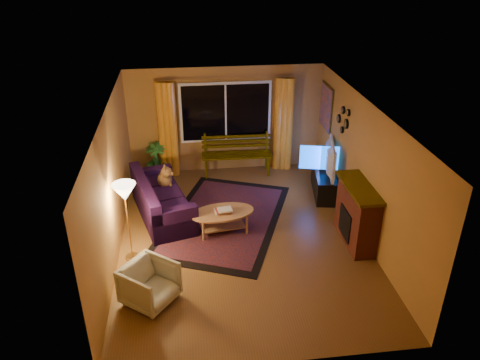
{
  "coord_description": "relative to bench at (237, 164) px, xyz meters",
  "views": [
    {
      "loc": [
        -0.96,
        -7.3,
        5.0
      ],
      "look_at": [
        0.0,
        0.3,
        1.05
      ],
      "focal_mm": 35.0,
      "sensor_mm": 36.0,
      "label": 1
    }
  ],
  "objects": [
    {
      "name": "curtain_right",
      "position": [
        1.13,
        0.21,
        0.88
      ],
      "size": [
        0.36,
        0.36,
        2.24
      ],
      "primitive_type": "cylinder",
      "color": "orange",
      "rests_on": "ground"
    },
    {
      "name": "tv_console",
      "position": [
        1.78,
        -1.21,
        0.02
      ],
      "size": [
        0.62,
        1.32,
        0.53
      ],
      "primitive_type": "cube",
      "rotation": [
        0.0,
        0.0,
        -0.16
      ],
      "color": "black",
      "rests_on": "ground"
    },
    {
      "name": "wall_back",
      "position": [
        -0.22,
        0.34,
        1.01
      ],
      "size": [
        4.5,
        0.02,
        2.5
      ],
      "primitive_type": "cube",
      "color": "#B67D39",
      "rests_on": "ground"
    },
    {
      "name": "curtain_rod",
      "position": [
        -0.22,
        0.23,
        2.01
      ],
      "size": [
        3.2,
        0.03,
        0.03
      ],
      "primitive_type": "cylinder",
      "rotation": [
        0.0,
        1.57,
        0.0
      ],
      "color": "#BF8C3F",
      "rests_on": "wall_back"
    },
    {
      "name": "armchair",
      "position": [
        -1.85,
        -4.25,
        0.12
      ],
      "size": [
        0.96,
        0.97,
        0.73
      ],
      "primitive_type": "imported",
      "rotation": [
        0.0,
        0.0,
        0.9
      ],
      "color": "beige",
      "rests_on": "ground"
    },
    {
      "name": "ceiling",
      "position": [
        -0.22,
        -2.67,
        2.27
      ],
      "size": [
        4.5,
        6.0,
        0.02
      ],
      "primitive_type": "cube",
      "color": "white",
      "rests_on": "ground"
    },
    {
      "name": "wall_left",
      "position": [
        -2.48,
        -2.67,
        1.01
      ],
      "size": [
        0.02,
        6.0,
        2.5
      ],
      "primitive_type": "cube",
      "color": "#B67D39",
      "rests_on": "ground"
    },
    {
      "name": "floor",
      "position": [
        -0.22,
        -2.67,
        -0.25
      ],
      "size": [
        4.5,
        6.0,
        0.02
      ],
      "primitive_type": "cube",
      "color": "brown",
      "rests_on": "ground"
    },
    {
      "name": "wall_right",
      "position": [
        2.04,
        -2.67,
        1.01
      ],
      "size": [
        0.02,
        6.0,
        2.5
      ],
      "primitive_type": "cube",
      "color": "#B67D39",
      "rests_on": "ground"
    },
    {
      "name": "coffee_table",
      "position": [
        -0.57,
        -2.45,
        -0.02
      ],
      "size": [
        1.37,
        1.37,
        0.44
      ],
      "primitive_type": "cylinder",
      "rotation": [
        0.0,
        0.0,
        0.14
      ],
      "color": "#B27C4F",
      "rests_on": "ground"
    },
    {
      "name": "fireplace",
      "position": [
        1.83,
        -3.07,
        0.31
      ],
      "size": [
        0.4,
        1.2,
        1.1
      ],
      "primitive_type": "cube",
      "color": "maroon",
      "rests_on": "ground"
    },
    {
      "name": "sofa",
      "position": [
        -1.7,
        -1.71,
        0.17
      ],
      "size": [
        1.37,
        2.19,
        0.82
      ],
      "primitive_type": "cube",
      "rotation": [
        0.0,
        0.0,
        0.26
      ],
      "color": "black",
      "rests_on": "ground"
    },
    {
      "name": "rug",
      "position": [
        -0.5,
        -2.03,
        -0.23
      ],
      "size": [
        3.18,
        3.86,
        0.02
      ],
      "primitive_type": "cube",
      "rotation": [
        0.0,
        0.0,
        -0.38
      ],
      "color": "maroon",
      "rests_on": "ground"
    },
    {
      "name": "window",
      "position": [
        -0.22,
        0.28,
        1.21
      ],
      "size": [
        2.0,
        0.02,
        1.3
      ],
      "primitive_type": "cube",
      "color": "black",
      "rests_on": "wall_back"
    },
    {
      "name": "floor_lamp",
      "position": [
        -2.22,
        -3.09,
        0.49
      ],
      "size": [
        0.25,
        0.25,
        1.47
      ],
      "primitive_type": "cylinder",
      "rotation": [
        0.0,
        0.0,
        -0.04
      ],
      "color": "#BF8C3F",
      "rests_on": "ground"
    },
    {
      "name": "mirror_cluster",
      "position": [
        1.99,
        -1.37,
        1.56
      ],
      "size": [
        0.06,
        0.6,
        0.56
      ],
      "primitive_type": null,
      "color": "black",
      "rests_on": "wall_right"
    },
    {
      "name": "painting",
      "position": [
        2.0,
        -0.22,
        1.41
      ],
      "size": [
        0.04,
        0.76,
        0.96
      ],
      "primitive_type": "cube",
      "color": "#DA5A0C",
      "rests_on": "wall_right"
    },
    {
      "name": "television",
      "position": [
        1.78,
        -1.21,
        0.62
      ],
      "size": [
        0.41,
        1.17,
        0.67
      ],
      "primitive_type": "imported",
      "rotation": [
        0.0,
        0.0,
        1.34
      ],
      "color": "black",
      "rests_on": "tv_console"
    },
    {
      "name": "dog",
      "position": [
        -1.65,
        -1.26,
        0.41
      ],
      "size": [
        0.4,
        0.5,
        0.5
      ],
      "primitive_type": null,
      "rotation": [
        0.0,
        0.0,
        -0.15
      ],
      "color": "brown",
      "rests_on": "sofa"
    },
    {
      "name": "potted_plant",
      "position": [
        -1.89,
        0.08,
        0.18
      ],
      "size": [
        0.54,
        0.54,
        0.84
      ],
      "primitive_type": "imported",
      "rotation": [
        0.0,
        0.0,
        -0.16
      ],
      "color": "#235B1E",
      "rests_on": "ground"
    },
    {
      "name": "curtain_left",
      "position": [
        -1.57,
        0.21,
        0.88
      ],
      "size": [
        0.36,
        0.36,
        2.24
      ],
      "primitive_type": "cylinder",
      "color": "orange",
      "rests_on": "ground"
    },
    {
      "name": "bench",
      "position": [
        0.0,
        0.0,
        0.0
      ],
      "size": [
        1.64,
        0.53,
        0.49
      ],
      "primitive_type": "cube",
      "rotation": [
        0.0,
        0.0,
        -0.03
      ],
      "color": "#3E2F00",
      "rests_on": "ground"
    }
  ]
}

